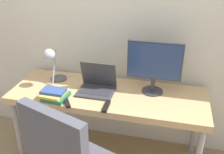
% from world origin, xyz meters
% --- Properties ---
extents(wall_back, '(8.00, 0.05, 2.60)m').
position_xyz_m(wall_back, '(0.00, 0.70, 1.30)').
color(wall_back, beige).
rests_on(wall_back, ground_plane).
extents(desk, '(1.79, 0.63, 0.75)m').
position_xyz_m(desk, '(0.00, 0.32, 0.69)').
color(desk, tan).
rests_on(desk, ground_plane).
extents(laptop, '(0.33, 0.26, 0.27)m').
position_xyz_m(laptop, '(-0.11, 0.32, 0.80)').
color(laptop, '#38383D').
rests_on(laptop, desk).
extents(monitor, '(0.48, 0.19, 0.48)m').
position_xyz_m(monitor, '(0.40, 0.43, 1.02)').
color(monitor, '#333338').
rests_on(monitor, desk).
extents(desk_lamp, '(0.16, 0.28, 0.37)m').
position_xyz_m(desk_lamp, '(-0.55, 0.36, 0.99)').
color(desk_lamp, '#4C4C51').
rests_on(desk_lamp, desk).
extents(book_stack, '(0.24, 0.21, 0.08)m').
position_xyz_m(book_stack, '(-0.43, 0.11, 0.79)').
color(book_stack, '#286B47').
rests_on(book_stack, desk).
extents(tv_remote, '(0.13, 0.16, 0.02)m').
position_xyz_m(tv_remote, '(-0.30, 0.06, 0.76)').
color(tv_remote, black).
rests_on(tv_remote, desk).
extents(media_remote, '(0.04, 0.17, 0.02)m').
position_xyz_m(media_remote, '(0.05, 0.07, 0.76)').
color(media_remote, black).
rests_on(media_remote, desk).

